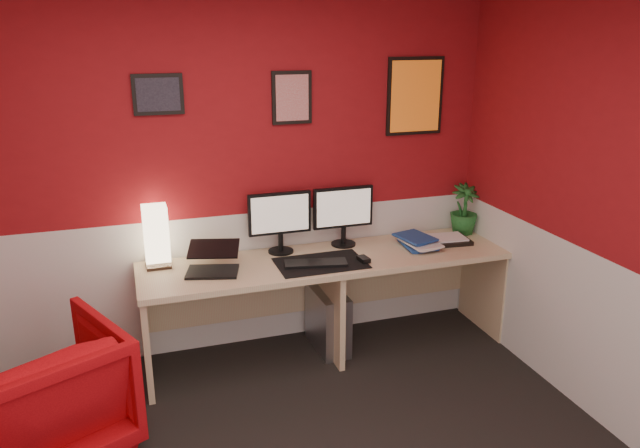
# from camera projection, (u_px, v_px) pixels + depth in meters

# --- Properties ---
(wall_back) EXTENTS (4.00, 0.01, 2.50)m
(wall_back) POSITION_uv_depth(u_px,v_px,m) (212.00, 182.00, 4.19)
(wall_back) COLOR maroon
(wall_back) RESTS_ON ground
(wainscot_back) EXTENTS (4.00, 0.01, 1.00)m
(wainscot_back) POSITION_uv_depth(u_px,v_px,m) (218.00, 283.00, 4.42)
(wainscot_back) COLOR silver
(wainscot_back) RESTS_ON ground
(wainscot_right) EXTENTS (0.01, 3.50, 1.00)m
(wainscot_right) POSITION_uv_depth(u_px,v_px,m) (623.00, 356.00, 3.43)
(wainscot_right) COLOR silver
(wainscot_right) RESTS_ON ground
(desk) EXTENTS (2.60, 0.65, 0.73)m
(desk) POSITION_uv_depth(u_px,v_px,m) (329.00, 305.00, 4.37)
(desk) COLOR #D1AF86
(desk) RESTS_ON ground
(shoji_lamp) EXTENTS (0.16, 0.16, 0.40)m
(shoji_lamp) POSITION_uv_depth(u_px,v_px,m) (156.00, 238.00, 4.04)
(shoji_lamp) COLOR #FFE5B2
(shoji_lamp) RESTS_ON desk
(laptop) EXTENTS (0.38, 0.31, 0.22)m
(laptop) POSITION_uv_depth(u_px,v_px,m) (212.00, 257.00, 3.95)
(laptop) COLOR black
(laptop) RESTS_ON desk
(monitor_left) EXTENTS (0.45, 0.06, 0.58)m
(monitor_left) POSITION_uv_depth(u_px,v_px,m) (280.00, 213.00, 4.27)
(monitor_left) COLOR black
(monitor_left) RESTS_ON desk
(monitor_right) EXTENTS (0.45, 0.06, 0.58)m
(monitor_right) POSITION_uv_depth(u_px,v_px,m) (344.00, 207.00, 4.42)
(monitor_right) COLOR black
(monitor_right) RESTS_ON desk
(desk_mat) EXTENTS (0.60, 0.38, 0.01)m
(desk_mat) POSITION_uv_depth(u_px,v_px,m) (321.00, 263.00, 4.15)
(desk_mat) COLOR black
(desk_mat) RESTS_ON desk
(keyboard) EXTENTS (0.44, 0.22, 0.02)m
(keyboard) POSITION_uv_depth(u_px,v_px,m) (316.00, 263.00, 4.11)
(keyboard) COLOR black
(keyboard) RESTS_ON desk_mat
(mouse) EXTENTS (0.07, 0.11, 0.03)m
(mouse) POSITION_uv_depth(u_px,v_px,m) (364.00, 259.00, 4.17)
(mouse) COLOR black
(mouse) RESTS_ON desk_mat
(book_bottom) EXTENTS (0.24, 0.31, 0.03)m
(book_bottom) POSITION_uv_depth(u_px,v_px,m) (404.00, 246.00, 4.44)
(book_bottom) COLOR navy
(book_bottom) RESTS_ON desk
(book_middle) EXTENTS (0.24, 0.31, 0.02)m
(book_middle) POSITION_uv_depth(u_px,v_px,m) (408.00, 245.00, 4.38)
(book_middle) COLOR silver
(book_middle) RESTS_ON book_bottom
(book_top) EXTENTS (0.27, 0.33, 0.03)m
(book_top) POSITION_uv_depth(u_px,v_px,m) (404.00, 240.00, 4.41)
(book_top) COLOR navy
(book_top) RESTS_ON book_middle
(zen_tray) EXTENTS (0.37, 0.28, 0.03)m
(zen_tray) POSITION_uv_depth(u_px,v_px,m) (445.00, 240.00, 4.56)
(zen_tray) COLOR black
(zen_tray) RESTS_ON desk
(potted_plant) EXTENTS (0.22, 0.22, 0.39)m
(potted_plant) POSITION_uv_depth(u_px,v_px,m) (464.00, 209.00, 4.71)
(potted_plant) COLOR #19591E
(potted_plant) RESTS_ON desk
(pc_tower) EXTENTS (0.22, 0.46, 0.45)m
(pc_tower) POSITION_uv_depth(u_px,v_px,m) (328.00, 319.00, 4.46)
(pc_tower) COLOR #99999E
(pc_tower) RESTS_ON ground
(armchair) EXTENTS (1.04, 1.05, 0.73)m
(armchair) POSITION_uv_depth(u_px,v_px,m) (44.00, 394.00, 3.31)
(armchair) COLOR red
(armchair) RESTS_ON ground
(art_left) EXTENTS (0.32, 0.02, 0.26)m
(art_left) POSITION_uv_depth(u_px,v_px,m) (158.00, 94.00, 3.90)
(art_left) COLOR black
(art_left) RESTS_ON wall_back
(art_center) EXTENTS (0.28, 0.02, 0.36)m
(art_center) POSITION_uv_depth(u_px,v_px,m) (292.00, 98.00, 4.18)
(art_center) COLOR red
(art_center) RESTS_ON wall_back
(art_right) EXTENTS (0.44, 0.02, 0.56)m
(art_right) POSITION_uv_depth(u_px,v_px,m) (415.00, 96.00, 4.46)
(art_right) COLOR orange
(art_right) RESTS_ON wall_back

